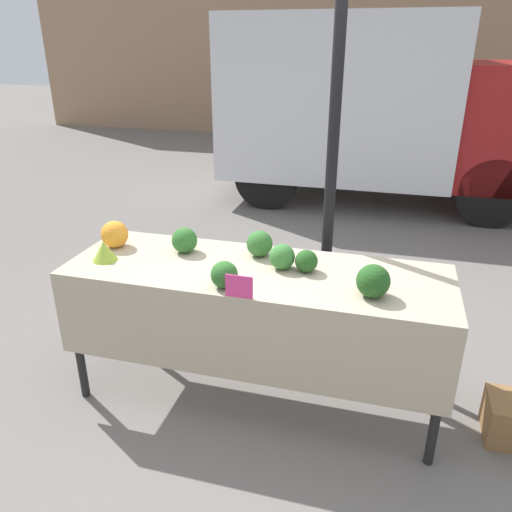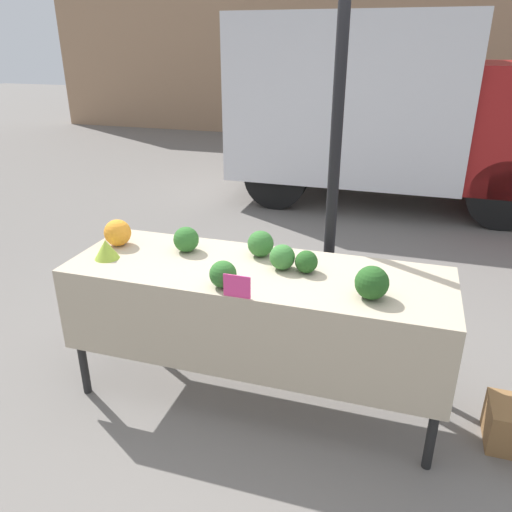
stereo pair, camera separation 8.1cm
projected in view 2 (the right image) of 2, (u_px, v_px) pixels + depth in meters
The scene contains 14 objects.
ground_plane at pixel (256, 393), 3.14m from camera, with size 40.00×40.00×0.00m, color slate.
building_facade at pixel (390, 6), 10.34m from camera, with size 16.00×0.60×5.39m.
tent_pole at pixel (334, 169), 2.99m from camera, with size 0.07×0.07×2.67m.
parked_truck at pixel (384, 104), 6.58m from camera, with size 4.07×2.12×2.36m.
market_table at pixel (253, 292), 2.79m from camera, with size 2.16×0.72×0.86m.
orange_cauliflower at pixel (118, 233), 3.09m from camera, with size 0.17×0.17×0.17m.
romanesco_head at pixel (106, 249), 2.91m from camera, with size 0.15×0.15×0.12m.
broccoli_head_0 at pixel (306, 262), 2.74m from camera, with size 0.13×0.13×0.13m.
broccoli_head_1 at pixel (186, 239), 3.01m from camera, with size 0.15×0.15×0.15m.
broccoli_head_2 at pixel (372, 283), 2.45m from camera, with size 0.17×0.17×0.17m.
broccoli_head_3 at pixel (223, 274), 2.57m from camera, with size 0.14×0.14×0.14m.
broccoli_head_4 at pixel (261, 244), 2.94m from camera, with size 0.16×0.16×0.16m.
broccoli_head_5 at pixel (282, 257), 2.77m from camera, with size 0.14×0.14×0.14m.
price_sign at pixel (237, 286), 2.47m from camera, with size 0.14×0.01×0.12m.
Camera 2 is at (0.75, -2.43, 2.04)m, focal length 35.00 mm.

